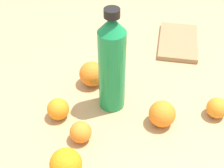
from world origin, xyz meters
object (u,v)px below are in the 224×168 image
Objects in this scene: orange_1 at (162,114)px; orange_3 at (92,74)px; orange_5 at (217,107)px; water_bottle at (112,64)px; orange_2 at (58,109)px; orange_4 at (66,164)px; cutting_board at (178,42)px; orange_0 at (81,132)px.

orange_3 is at bearing 58.96° from orange_1.
orange_1 is 0.17m from orange_5.
orange_5 is at bearing -32.87° from water_bottle.
orange_2 is 1.04× the size of orange_5.
orange_2 is 0.46m from orange_5.
water_bottle reaches higher than orange_3.
orange_2 reaches higher than orange_5.
orange_4 is at bearing -138.57° from water_bottle.
orange_2 is 0.27× the size of cutting_board.
cutting_board is at bearing -23.42° from orange_4.
water_bottle is at bearing 152.04° from cutting_board.
orange_0 is at bearing -145.49° from water_bottle.
orange_4 reaches higher than cutting_board.
orange_3 reaches higher than orange_5.
orange_2 is (0.07, 0.08, 0.00)m from orange_0.
orange_1 is 0.96× the size of orange_4.
orange_2 is 0.80× the size of orange_4.
orange_1 is 0.32× the size of cutting_board.
orange_0 is 0.74× the size of orange_3.
orange_4 is 0.68m from cutting_board.
cutting_board is (0.44, -0.35, -0.02)m from orange_2.
orange_1 reaches higher than orange_0.
water_bottle is at bearing -15.22° from orange_4.
water_bottle is 5.40× the size of orange_0.
orange_5 is at bearing -55.12° from orange_4.
water_bottle is at bearing -61.32° from orange_2.
orange_4 reaches higher than orange_0.
orange_4 is (-0.35, -0.01, -0.00)m from orange_3.
orange_1 is at bearing 174.60° from cutting_board.
orange_1 is at bearing -85.75° from orange_2.
water_bottle is 0.44m from cutting_board.
water_bottle is 0.30m from orange_4.
orange_0 is 0.24m from orange_3.
orange_0 is 0.58m from cutting_board.
orange_1 is at bearing -66.21° from orange_0.
cutting_board is at bearing 27.79° from water_bottle.
orange_2 is 0.20m from orange_4.
orange_3 is 0.35m from orange_4.
orange_0 is at bearing 113.79° from orange_1.
orange_0 is at bearing -175.77° from orange_3.
orange_4 is at bearing 174.92° from orange_0.
cutting_board is at bearing -44.92° from orange_3.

